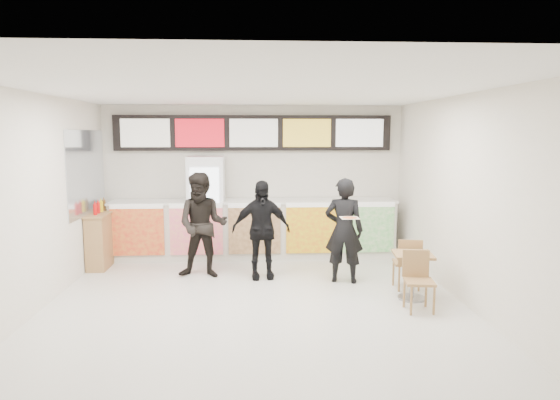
{
  "coord_description": "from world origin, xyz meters",
  "views": [
    {
      "loc": [
        -0.05,
        -6.62,
        2.44
      ],
      "look_at": [
        0.4,
        1.2,
        1.39
      ],
      "focal_mm": 32.0,
      "sensor_mm": 36.0,
      "label": 1
    }
  ],
  "objects": [
    {
      "name": "customer_mid",
      "position": [
        0.1,
        1.64,
        0.84
      ],
      "size": [
        1.01,
        0.5,
        1.67
      ],
      "primitive_type": "imported",
      "rotation": [
        0.0,
        0.0,
        0.1
      ],
      "color": "black",
      "rests_on": "floor"
    },
    {
      "name": "ceiling",
      "position": [
        0.0,
        0.0,
        3.0
      ],
      "size": [
        7.0,
        7.0,
        0.0
      ],
      "primitive_type": "plane",
      "rotation": [
        3.14,
        0.0,
        0.0
      ],
      "color": "white",
      "rests_on": "wall_back"
    },
    {
      "name": "service_counter",
      "position": [
        0.0,
        3.09,
        0.57
      ],
      "size": [
        5.56,
        0.77,
        1.14
      ],
      "color": "silver",
      "rests_on": "floor"
    },
    {
      "name": "floor",
      "position": [
        0.0,
        0.0,
        0.0
      ],
      "size": [
        7.0,
        7.0,
        0.0
      ],
      "primitive_type": "plane",
      "color": "beige",
      "rests_on": "ground"
    },
    {
      "name": "customer_main",
      "position": [
        1.46,
        1.34,
        0.87
      ],
      "size": [
        0.71,
        0.56,
        1.73
      ],
      "primitive_type": "imported",
      "rotation": [
        0.0,
        0.0,
        2.89
      ],
      "color": "black",
      "rests_on": "floor"
    },
    {
      "name": "wall_left",
      "position": [
        -3.0,
        0.0,
        1.5
      ],
      "size": [
        0.0,
        7.0,
        7.0
      ],
      "primitive_type": "plane",
      "rotation": [
        1.57,
        0.0,
        1.57
      ],
      "color": "silver",
      "rests_on": "floor"
    },
    {
      "name": "pizza_slice",
      "position": [
        1.46,
        0.89,
        1.16
      ],
      "size": [
        0.36,
        0.36,
        0.02
      ],
      "color": "beige",
      "rests_on": "customer_main"
    },
    {
      "name": "cafe_table",
      "position": [
        2.31,
        0.41,
        0.48
      ],
      "size": [
        0.62,
        1.44,
        0.82
      ],
      "rotation": [
        0.0,
        0.0,
        -0.13
      ],
      "color": "#A7804C",
      "rests_on": "floor"
    },
    {
      "name": "menu_board",
      "position": [
        0.0,
        3.41,
        2.45
      ],
      "size": [
        5.5,
        0.14,
        0.7
      ],
      "color": "black",
      "rests_on": "wall_back"
    },
    {
      "name": "condiment_ledge",
      "position": [
        -2.82,
        2.51,
        0.51
      ],
      "size": [
        0.36,
        0.9,
        1.2
      ],
      "color": "#A7804C",
      "rests_on": "floor"
    },
    {
      "name": "customer_left",
      "position": [
        -0.88,
        1.76,
        0.9
      ],
      "size": [
        0.94,
        0.77,
        1.79
      ],
      "primitive_type": "imported",
      "rotation": [
        0.0,
        0.0,
        -0.11
      ],
      "color": "black",
      "rests_on": "floor"
    },
    {
      "name": "drinks_fridge",
      "position": [
        -0.93,
        3.11,
        1.0
      ],
      "size": [
        0.7,
        0.67,
        2.0
      ],
      "color": "white",
      "rests_on": "floor"
    },
    {
      "name": "mirror_panel",
      "position": [
        -2.99,
        2.45,
        1.75
      ],
      "size": [
        0.01,
        2.0,
        1.5
      ],
      "primitive_type": "cube",
      "color": "#B2B7BF",
      "rests_on": "wall_left"
    },
    {
      "name": "wall_right",
      "position": [
        3.0,
        0.0,
        1.5
      ],
      "size": [
        0.0,
        7.0,
        7.0
      ],
      "primitive_type": "plane",
      "rotation": [
        1.57,
        0.0,
        -1.57
      ],
      "color": "silver",
      "rests_on": "floor"
    },
    {
      "name": "wall_back",
      "position": [
        0.0,
        3.5,
        1.5
      ],
      "size": [
        6.0,
        0.0,
        6.0
      ],
      "primitive_type": "plane",
      "rotation": [
        1.57,
        0.0,
        0.0
      ],
      "color": "silver",
      "rests_on": "floor"
    }
  ]
}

